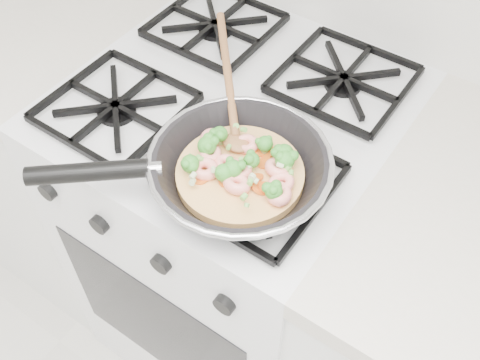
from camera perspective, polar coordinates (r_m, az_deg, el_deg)
The scene contains 3 objects.
stove at distance 1.38m, azimuth -0.59°, elevation -5.41°, with size 0.60×0.60×0.92m.
counter_left at distance 1.82m, azimuth -21.83°, elevation 6.80°, with size 1.00×0.60×0.90m.
skillet at distance 0.86m, azimuth -0.33°, elevation 1.19°, with size 0.40×0.47×0.09m.
Camera 1 is at (0.45, 1.07, 1.61)m, focal length 41.97 mm.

